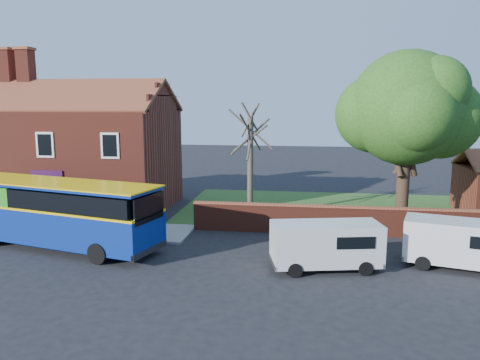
% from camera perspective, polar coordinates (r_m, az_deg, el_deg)
% --- Properties ---
extents(ground, '(120.00, 120.00, 0.00)m').
position_cam_1_polar(ground, '(20.86, -15.70, -10.62)').
color(ground, black).
rests_on(ground, ground).
extents(pavement, '(18.00, 3.50, 0.12)m').
position_cam_1_polar(pavement, '(28.92, -23.87, -5.36)').
color(pavement, gray).
rests_on(pavement, ground).
extents(kerb, '(18.00, 0.15, 0.14)m').
position_cam_1_polar(kerb, '(27.51, -25.80, -6.20)').
color(kerb, slate).
rests_on(kerb, ground).
extents(grass_strip, '(26.00, 12.00, 0.04)m').
position_cam_1_polar(grass_strip, '(32.00, 16.71, -3.66)').
color(grass_strip, '#426B28').
rests_on(grass_strip, ground).
extents(shop_building, '(12.30, 8.13, 10.50)m').
position_cam_1_polar(shop_building, '(33.26, -19.06, 2.64)').
color(shop_building, maroon).
rests_on(shop_building, ground).
extents(boundary_wall, '(22.00, 0.38, 1.60)m').
position_cam_1_polar(boundary_wall, '(26.06, 18.69, -4.89)').
color(boundary_wall, maroon).
rests_on(boundary_wall, ground).
extents(bus, '(11.01, 5.27, 3.25)m').
position_cam_1_polar(bus, '(24.70, -21.98, -3.39)').
color(bus, navy).
rests_on(bus, ground).
extents(van_near, '(4.86, 2.75, 2.01)m').
position_cam_1_polar(van_near, '(20.30, 10.46, -7.64)').
color(van_near, silver).
rests_on(van_near, ground).
extents(van_far, '(5.03, 3.06, 2.06)m').
position_cam_1_polar(van_far, '(22.16, 25.55, -6.89)').
color(van_far, silver).
rests_on(van_far, ground).
extents(large_tree, '(8.17, 6.46, 9.96)m').
position_cam_1_polar(large_tree, '(28.41, 19.77, 7.84)').
color(large_tree, black).
rests_on(large_tree, ground).
extents(bare_tree, '(2.51, 2.99, 6.69)m').
position_cam_1_polar(bare_tree, '(28.31, 1.26, 2.11)').
color(bare_tree, '#4C4238').
rests_on(bare_tree, ground).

